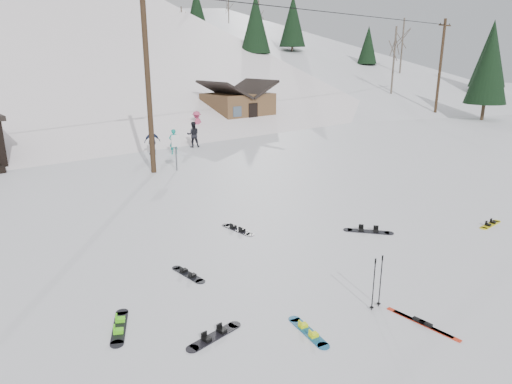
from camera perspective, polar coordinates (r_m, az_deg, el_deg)
ground at (r=11.98m, az=10.74°, el=-11.83°), size 200.00×200.00×0.00m
ridge_right at (r=74.96m, az=-0.24°, el=3.80°), size 45.66×93.98×54.59m
treeline_right at (r=65.97m, az=2.87°, el=11.70°), size 20.00×60.00×10.00m
utility_pole at (r=23.02m, az=-13.39°, el=13.78°), size 2.00×0.26×9.00m
utility_pole_right at (r=48.41m, az=22.04°, el=14.32°), size 2.00×0.26×9.00m
trail_sign at (r=23.55m, az=-9.98°, el=5.67°), size 0.50×0.09×1.85m
cabin at (r=38.65m, az=-2.28°, el=10.43°), size 5.39×4.40×3.77m
hero_snowboard at (r=10.21m, az=6.54°, el=-16.93°), size 0.48×1.34×0.10m
hero_skis at (r=11.03m, az=20.08°, el=-15.16°), size 0.15×1.74×0.09m
ski_poles at (r=11.03m, az=14.90°, el=-10.85°), size 0.36×0.09×1.30m
board_scatter_a at (r=10.05m, az=-5.23°, el=-17.47°), size 1.43×0.41×0.10m
board_scatter_b at (r=12.59m, az=-8.48°, el=-10.11°), size 0.33×1.35×0.09m
board_scatter_c at (r=10.71m, az=-16.69°, el=-15.82°), size 0.87×1.36×0.11m
board_scatter_d at (r=15.77m, az=13.86°, el=-4.76°), size 1.13×1.37×0.12m
board_scatter_e at (r=17.90m, az=27.24°, el=-3.61°), size 1.33×0.27×0.09m
board_scatter_f at (r=15.48m, az=-2.32°, el=-4.68°), size 0.37×1.50×0.11m
skier_teal at (r=27.82m, az=-10.28°, el=6.21°), size 0.58×0.41×1.50m
skier_dark at (r=29.74m, az=-7.86°, el=7.13°), size 0.99×0.91×1.64m
skier_pink at (r=34.06m, az=-7.41°, el=8.48°), size 1.34×1.10×1.80m
skier_navy at (r=27.82m, az=-12.84°, el=6.17°), size 1.00×0.61×1.60m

